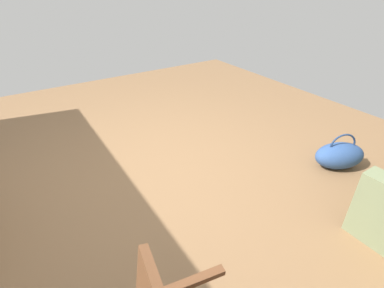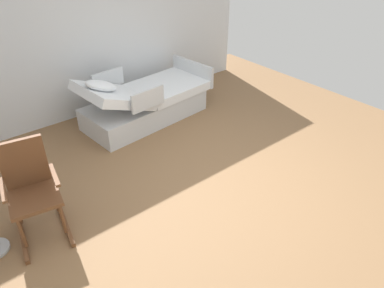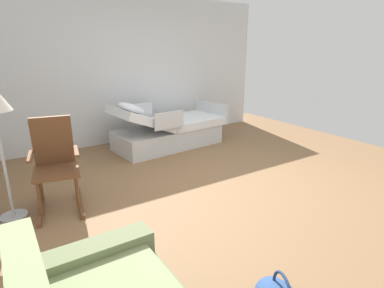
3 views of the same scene
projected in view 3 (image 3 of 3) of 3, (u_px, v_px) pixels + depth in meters
name	position (u px, v px, depth m)	size (l,w,h in m)	color
ground_plane	(228.00, 190.00, 4.05)	(7.13, 7.13, 0.00)	olive
side_wall	(135.00, 70.00, 5.98)	(0.10, 5.56, 2.70)	silver
hospital_bed	(168.00, 131.00, 5.77)	(1.15, 2.18, 0.96)	silver
rocking_chair	(56.00, 165.00, 3.52)	(0.83, 0.59, 1.05)	brown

